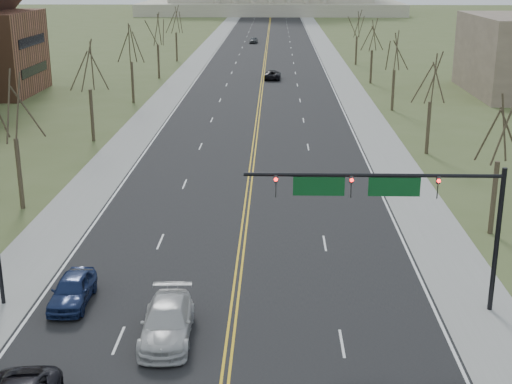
# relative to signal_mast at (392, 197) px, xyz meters

# --- Properties ---
(road) EXTENTS (20.00, 380.00, 0.01)m
(road) POSITION_rel_signal_mast_xyz_m (-7.45, 96.50, -5.76)
(road) COLOR black
(road) RESTS_ON ground
(sidewalk_left) EXTENTS (4.00, 380.00, 0.03)m
(sidewalk_left) POSITION_rel_signal_mast_xyz_m (-19.45, 96.50, -5.75)
(sidewalk_left) COLOR gray
(sidewalk_left) RESTS_ON ground
(sidewalk_right) EXTENTS (4.00, 380.00, 0.03)m
(sidewalk_right) POSITION_rel_signal_mast_xyz_m (4.55, 96.50, -5.75)
(sidewalk_right) COLOR gray
(sidewalk_right) RESTS_ON ground
(center_line) EXTENTS (0.42, 380.00, 0.01)m
(center_line) POSITION_rel_signal_mast_xyz_m (-7.45, 96.50, -5.75)
(center_line) COLOR gold
(center_line) RESTS_ON road
(edge_line_left) EXTENTS (0.15, 380.00, 0.01)m
(edge_line_left) POSITION_rel_signal_mast_xyz_m (-17.25, 96.50, -5.75)
(edge_line_left) COLOR silver
(edge_line_left) RESTS_ON road
(edge_line_right) EXTENTS (0.15, 380.00, 0.01)m
(edge_line_right) POSITION_rel_signal_mast_xyz_m (2.35, 96.50, -5.75)
(edge_line_right) COLOR silver
(edge_line_right) RESTS_ON road
(signal_mast) EXTENTS (12.12, 0.44, 7.20)m
(signal_mast) POSITION_rel_signal_mast_xyz_m (0.00, 0.00, 0.00)
(signal_mast) COLOR black
(signal_mast) RESTS_ON ground
(tree_r_0) EXTENTS (3.74, 3.74, 8.50)m
(tree_r_0) POSITION_rel_signal_mast_xyz_m (8.05, 10.50, 0.79)
(tree_r_0) COLOR #3C3223
(tree_r_0) RESTS_ON ground
(tree_l_0) EXTENTS (3.96, 3.96, 9.00)m
(tree_l_0) POSITION_rel_signal_mast_xyz_m (-22.95, 14.50, 1.18)
(tree_l_0) COLOR #3C3223
(tree_l_0) RESTS_ON ground
(tree_r_1) EXTENTS (3.74, 3.74, 8.50)m
(tree_r_1) POSITION_rel_signal_mast_xyz_m (8.05, 30.50, 0.79)
(tree_r_1) COLOR #3C3223
(tree_r_1) RESTS_ON ground
(tree_l_1) EXTENTS (3.96, 3.96, 9.00)m
(tree_l_1) POSITION_rel_signal_mast_xyz_m (-22.95, 34.50, 1.18)
(tree_l_1) COLOR #3C3223
(tree_l_1) RESTS_ON ground
(tree_r_2) EXTENTS (3.74, 3.74, 8.50)m
(tree_r_2) POSITION_rel_signal_mast_xyz_m (8.05, 50.50, 0.79)
(tree_r_2) COLOR #3C3223
(tree_r_2) RESTS_ON ground
(tree_l_2) EXTENTS (3.96, 3.96, 9.00)m
(tree_l_2) POSITION_rel_signal_mast_xyz_m (-22.95, 54.50, 1.18)
(tree_l_2) COLOR #3C3223
(tree_l_2) RESTS_ON ground
(tree_r_3) EXTENTS (3.74, 3.74, 8.50)m
(tree_r_3) POSITION_rel_signal_mast_xyz_m (8.05, 70.50, 0.79)
(tree_r_3) COLOR #3C3223
(tree_r_3) RESTS_ON ground
(tree_l_3) EXTENTS (3.96, 3.96, 9.00)m
(tree_l_3) POSITION_rel_signal_mast_xyz_m (-22.95, 74.50, 1.18)
(tree_l_3) COLOR #3C3223
(tree_l_3) RESTS_ON ground
(tree_r_4) EXTENTS (3.74, 3.74, 8.50)m
(tree_r_4) POSITION_rel_signal_mast_xyz_m (8.05, 90.50, 0.79)
(tree_r_4) COLOR #3C3223
(tree_r_4) RESTS_ON ground
(tree_l_4) EXTENTS (3.96, 3.96, 9.00)m
(tree_l_4) POSITION_rel_signal_mast_xyz_m (-22.95, 94.50, 1.18)
(tree_l_4) COLOR #3C3223
(tree_l_4) RESTS_ON ground
(car_sb_inner_second) EXTENTS (2.42, 5.53, 1.58)m
(car_sb_inner_second) POSITION_rel_signal_mast_xyz_m (-10.27, -3.22, -4.96)
(car_sb_inner_second) COLOR #BABABA
(car_sb_inner_second) RESTS_ON road
(car_sb_outer_second) EXTENTS (1.82, 4.39, 1.49)m
(car_sb_outer_second) POSITION_rel_signal_mast_xyz_m (-15.46, 0.08, -5.01)
(car_sb_outer_second) COLOR navy
(car_sb_outer_second) RESTS_ON road
(car_far_nb) EXTENTS (2.44, 4.95, 1.35)m
(car_far_nb) POSITION_rel_signal_mast_xyz_m (-5.97, 73.89, -5.07)
(car_far_nb) COLOR black
(car_far_nb) RESTS_ON road
(car_far_sb) EXTENTS (1.81, 4.06, 1.36)m
(car_far_sb) POSITION_rel_signal_mast_xyz_m (-10.39, 125.47, -5.07)
(car_far_sb) COLOR #4F5357
(car_far_sb) RESTS_ON road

